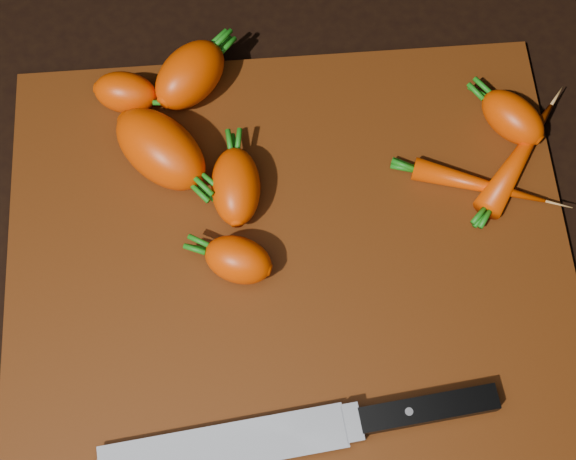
{
  "coord_description": "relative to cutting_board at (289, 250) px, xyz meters",
  "views": [
    {
      "loc": [
        -0.02,
        -0.25,
        0.68
      ],
      "look_at": [
        0.0,
        0.01,
        0.03
      ],
      "focal_mm": 50.0,
      "sensor_mm": 36.0,
      "label": 1
    }
  ],
  "objects": [
    {
      "name": "carrot_6",
      "position": [
        0.22,
        0.07,
        0.02
      ],
      "size": [
        0.1,
        0.12,
        0.03
      ],
      "primitive_type": "ellipsoid",
      "rotation": [
        0.0,
        0.0,
        0.91
      ],
      "color": "#E33E00",
      "rests_on": "cutting_board"
    },
    {
      "name": "carrot_3",
      "position": [
        -0.04,
        0.05,
        0.03
      ],
      "size": [
        0.05,
        0.08,
        0.04
      ],
      "primitive_type": "ellipsoid",
      "rotation": [
        0.0,
        0.0,
        1.55
      ],
      "color": "#E33E00",
      "rests_on": "cutting_board"
    },
    {
      "name": "carrot_4",
      "position": [
        -0.14,
        0.16,
        0.03
      ],
      "size": [
        0.07,
        0.05,
        0.04
      ],
      "primitive_type": "ellipsoid",
      "rotation": [
        0.0,
        0.0,
        -0.26
      ],
      "color": "#E33E00",
      "rests_on": "cutting_board"
    },
    {
      "name": "knife",
      "position": [
        -0.05,
        -0.17,
        0.01
      ],
      "size": [
        0.33,
        0.06,
        0.02
      ],
      "rotation": [
        0.0,
        0.0,
        0.1
      ],
      "color": "gray",
      "rests_on": "cutting_board"
    },
    {
      "name": "carrot_2",
      "position": [
        -0.11,
        0.09,
        0.03
      ],
      "size": [
        0.11,
        0.11,
        0.06
      ],
      "primitive_type": "ellipsoid",
      "rotation": [
        0.0,
        0.0,
        -0.81
      ],
      "color": "#E33E00",
      "rests_on": "cutting_board"
    },
    {
      "name": "carrot_0",
      "position": [
        -0.08,
        0.17,
        0.03
      ],
      "size": [
        0.09,
        0.09,
        0.05
      ],
      "primitive_type": "ellipsoid",
      "rotation": [
        0.0,
        0.0,
        0.83
      ],
      "color": "#E33E00",
      "rests_on": "cutting_board"
    },
    {
      "name": "carrot_7",
      "position": [
        0.18,
        0.04,
        0.02
      ],
      "size": [
        0.12,
        0.06,
        0.02
      ],
      "primitive_type": "ellipsoid",
      "rotation": [
        0.0,
        0.0,
        -0.35
      ],
      "color": "#E33E00",
      "rests_on": "cutting_board"
    },
    {
      "name": "cutting_board",
      "position": [
        0.0,
        0.0,
        0.0
      ],
      "size": [
        0.5,
        0.4,
        0.01
      ],
      "primitive_type": "cube",
      "color": "#57280D",
      "rests_on": "ground"
    },
    {
      "name": "carrot_1",
      "position": [
        -0.04,
        -0.02,
        0.03
      ],
      "size": [
        0.07,
        0.06,
        0.04
      ],
      "primitive_type": "ellipsoid",
      "rotation": [
        0.0,
        0.0,
        2.73
      ],
      "color": "#E33E00",
      "rests_on": "cutting_board"
    },
    {
      "name": "ground",
      "position": [
        0.0,
        0.0,
        -0.01
      ],
      "size": [
        2.0,
        2.0,
        0.01
      ],
      "primitive_type": "cube",
      "color": "black"
    },
    {
      "name": "carrot_5",
      "position": [
        0.22,
        0.1,
        0.03
      ],
      "size": [
        0.07,
        0.08,
        0.04
      ],
      "primitive_type": "ellipsoid",
      "rotation": [
        0.0,
        0.0,
        2.26
      ],
      "color": "#E33E00",
      "rests_on": "cutting_board"
    }
  ]
}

